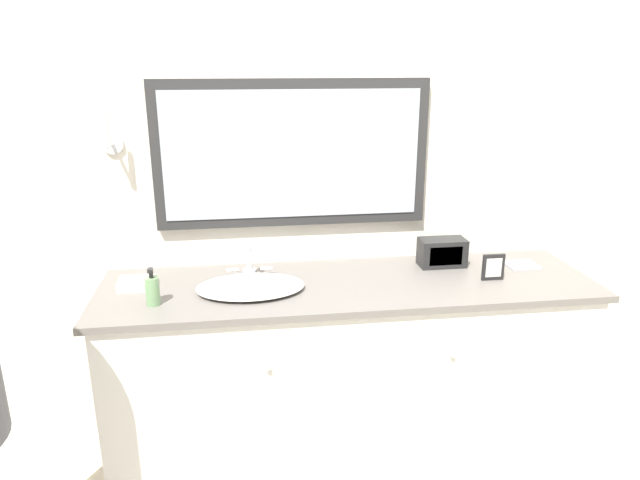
{
  "coord_description": "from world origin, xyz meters",
  "views": [
    {
      "loc": [
        -0.44,
        -1.95,
        1.83
      ],
      "look_at": [
        -0.13,
        0.32,
        1.09
      ],
      "focal_mm": 32.0,
      "sensor_mm": 36.0,
      "label": 1
    }
  ],
  "objects_px": {
    "picture_frame": "(493,267)",
    "sink_basin": "(250,286)",
    "soap_bottle": "(153,290)",
    "appliance_box": "(442,252)"
  },
  "relations": [
    {
      "from": "soap_bottle",
      "to": "picture_frame",
      "type": "distance_m",
      "value": 1.44
    },
    {
      "from": "sink_basin",
      "to": "appliance_box",
      "type": "xyz_separation_m",
      "value": [
        0.9,
        0.17,
        0.05
      ]
    },
    {
      "from": "sink_basin",
      "to": "picture_frame",
      "type": "bearing_deg",
      "value": -1.86
    },
    {
      "from": "soap_bottle",
      "to": "sink_basin",
      "type": "bearing_deg",
      "value": 14.63
    },
    {
      "from": "sink_basin",
      "to": "picture_frame",
      "type": "xyz_separation_m",
      "value": [
        1.06,
        -0.03,
        0.04
      ]
    },
    {
      "from": "appliance_box",
      "to": "sink_basin",
      "type": "bearing_deg",
      "value": -169.16
    },
    {
      "from": "soap_bottle",
      "to": "appliance_box",
      "type": "bearing_deg",
      "value": 11.98
    },
    {
      "from": "picture_frame",
      "to": "sink_basin",
      "type": "bearing_deg",
      "value": 178.14
    },
    {
      "from": "sink_basin",
      "to": "soap_bottle",
      "type": "bearing_deg",
      "value": -165.37
    },
    {
      "from": "soap_bottle",
      "to": "picture_frame",
      "type": "height_order",
      "value": "soap_bottle"
    }
  ]
}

